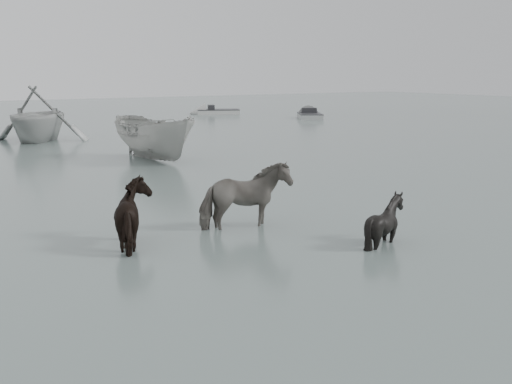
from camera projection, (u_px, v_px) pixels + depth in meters
ground at (316, 254)px, 12.48m from camera, size 140.00×140.00×0.00m
pony_pinto at (245, 191)px, 14.36m from camera, size 2.15×1.25×1.71m
pony_dark at (138, 206)px, 13.07m from camera, size 1.47×1.68×1.59m
pony_black at (385, 210)px, 13.15m from camera, size 1.58×1.50×1.39m
rowboat_trail at (38, 112)px, 32.03m from camera, size 7.13×7.27×2.91m
boat_small at (155, 135)px, 25.37m from camera, size 2.36×5.25×1.97m
skiff_port at (310, 113)px, 47.34m from camera, size 3.75×4.73×0.75m
skiff_star at (218, 109)px, 52.07m from camera, size 4.94×3.42×0.75m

